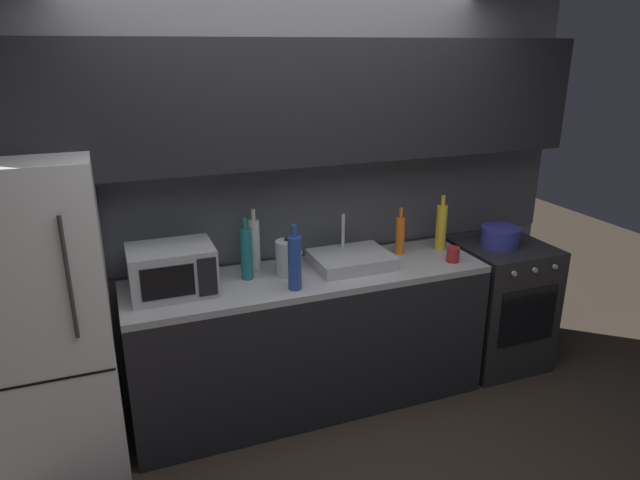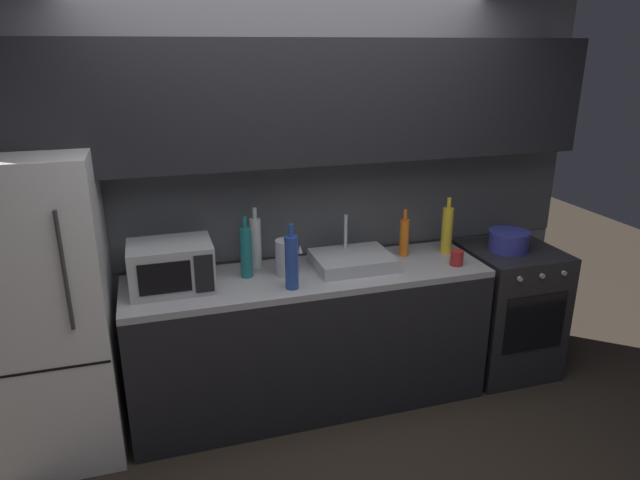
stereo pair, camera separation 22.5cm
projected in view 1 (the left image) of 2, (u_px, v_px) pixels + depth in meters
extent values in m
cube|color=slate|center=(288.00, 202.00, 3.66)|extent=(3.94, 0.10, 2.50)
cube|color=#4C4F54|center=(291.00, 211.00, 3.63)|extent=(3.94, 0.01, 0.60)
cube|color=black|center=(298.00, 102.00, 3.26)|extent=(3.63, 0.34, 0.70)
cube|color=black|center=(310.00, 342.00, 3.58)|extent=(2.20, 0.60, 0.86)
cube|color=#9E9EA3|center=(310.00, 277.00, 3.43)|extent=(2.20, 0.60, 0.04)
cube|color=white|center=(41.00, 320.00, 2.93)|extent=(0.68, 0.66, 1.72)
cube|color=black|center=(42.00, 383.00, 2.70)|extent=(0.67, 0.00, 0.01)
cylinder|color=#333333|center=(69.00, 279.00, 2.58)|extent=(0.02, 0.02, 0.60)
cube|color=#232326|center=(498.00, 304.00, 4.06)|extent=(0.60, 0.60, 0.90)
cube|color=black|center=(528.00, 316.00, 3.78)|extent=(0.45, 0.01, 0.40)
cylinder|color=#B2B2B7|center=(514.00, 274.00, 3.61)|extent=(0.03, 0.02, 0.03)
cylinder|color=#B2B2B7|center=(535.00, 270.00, 3.66)|extent=(0.03, 0.02, 0.03)
cylinder|color=#B2B2B7|center=(555.00, 267.00, 3.72)|extent=(0.03, 0.02, 0.03)
cube|color=#A8AAAF|center=(172.00, 270.00, 3.12)|extent=(0.46, 0.34, 0.27)
cube|color=black|center=(168.00, 282.00, 2.96)|extent=(0.28, 0.01, 0.18)
cube|color=black|center=(208.00, 277.00, 3.03)|extent=(0.10, 0.01, 0.22)
cube|color=#ADAFB5|center=(351.00, 260.00, 3.54)|extent=(0.48, 0.38, 0.08)
cylinder|color=silver|center=(343.00, 231.00, 3.60)|extent=(0.02, 0.02, 0.22)
cylinder|color=#B7BABF|center=(287.00, 258.00, 3.37)|extent=(0.13, 0.13, 0.22)
sphere|color=black|center=(286.00, 239.00, 3.33)|extent=(0.02, 0.02, 0.02)
cone|color=#B7BABF|center=(300.00, 249.00, 3.39)|extent=(0.03, 0.03, 0.05)
cylinder|color=#19666B|center=(246.00, 254.00, 3.30)|extent=(0.07, 0.07, 0.30)
cylinder|color=#19666B|center=(245.00, 224.00, 3.24)|extent=(0.03, 0.03, 0.07)
cylinder|color=#234299|center=(295.00, 263.00, 3.16)|extent=(0.08, 0.08, 0.31)
cylinder|color=#234299|center=(294.00, 231.00, 3.10)|extent=(0.03, 0.03, 0.07)
cylinder|color=orange|center=(400.00, 236.00, 3.72)|extent=(0.06, 0.06, 0.24)
cylinder|color=orange|center=(401.00, 213.00, 3.67)|extent=(0.02, 0.02, 0.07)
cylinder|color=silver|center=(254.00, 245.00, 3.45)|extent=(0.07, 0.07, 0.31)
cylinder|color=silver|center=(253.00, 215.00, 3.39)|extent=(0.03, 0.03, 0.07)
cylinder|color=gold|center=(441.00, 228.00, 3.78)|extent=(0.07, 0.07, 0.31)
cylinder|color=gold|center=(443.00, 200.00, 3.72)|extent=(0.03, 0.03, 0.07)
cylinder|color=#A82323|center=(453.00, 254.00, 3.60)|extent=(0.08, 0.08, 0.10)
cylinder|color=#333899|center=(500.00, 238.00, 3.88)|extent=(0.26, 0.26, 0.12)
cylinder|color=#333899|center=(501.00, 228.00, 3.86)|extent=(0.27, 0.27, 0.02)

